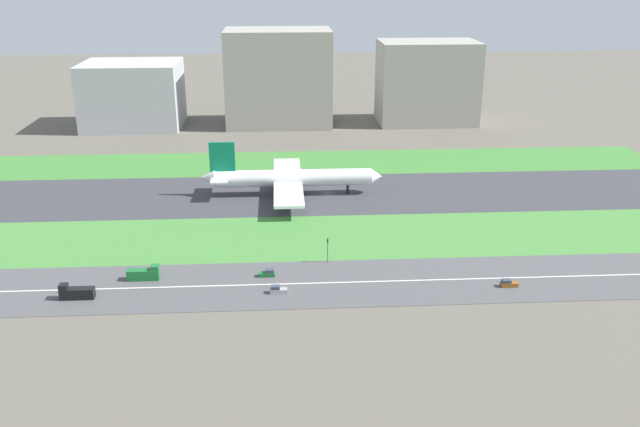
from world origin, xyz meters
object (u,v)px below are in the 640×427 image
car_3 (278,290)px  terminal_building (133,95)px  truck_2 (144,274)px  office_tower (427,82)px  fuel_tank_west (275,93)px  hangar_building (278,78)px  car_1 (267,273)px  traffic_light (328,248)px  car_0 (508,284)px  airliner (289,178)px  truck_0 (76,293)px

car_3 → terminal_building: size_ratio=0.09×
truck_2 → office_tower: size_ratio=0.17×
fuel_tank_west → hangar_building: bearing=-87.6°
car_3 → terminal_building: (-71.80, 192.00, 15.11)m
car_1 → truck_2: size_ratio=0.52×
car_3 → fuel_tank_west: (-0.39, 237.00, 7.09)m
traffic_light → car_0: bearing=-21.5°
office_tower → hangar_building: bearing=180.0°
traffic_light → hangar_building: 175.54m
car_0 → office_tower: office_tower is taller
car_1 → truck_2: 32.51m
airliner → car_1: 68.57m
terminal_building → office_tower: 149.35m
truck_2 → truck_0: bearing=-146.4°
truck_0 → traffic_light: size_ratio=1.17×
office_tower → fuel_tank_west: (-77.86, 45.00, -12.65)m
traffic_light → fuel_tank_west: 219.51m
car_1 → office_tower: (80.22, 182.00, 19.73)m
truck_2 → truck_0: 18.07m
truck_2 → traffic_light: bearing=9.2°
airliner → truck_2: size_ratio=7.74×
truck_0 → office_tower: office_tower is taller
traffic_light → car_1: bearing=-154.5°
car_3 → truck_0: size_ratio=0.52×
office_tower → car_3: bearing=-112.0°
terminal_building → hangar_building: bearing=0.0°
truck_0 → hangar_building: (51.79, 192.00, 22.09)m
terminal_building → truck_0: bearing=-83.6°
hangar_building → office_tower: hangar_building is taller
terminal_building → fuel_tank_west: 84.79m
truck_2 → car_3: truck_2 is taller
truck_2 → car_3: bearing=-15.8°
car_0 → truck_2: bearing=-6.0°
truck_2 → traffic_light: traffic_light is taller
truck_2 → car_0: truck_2 is taller
car_3 → terminal_building: bearing=-69.5°
airliner → hangar_building: (-2.80, 114.00, 17.53)m
truck_0 → truck_2: bearing=-146.4°
car_1 → fuel_tank_west: bearing=89.4°
airliner → fuel_tank_west: airliner is taller
car_0 → fuel_tank_west: size_ratio=0.24×
airliner → office_tower: size_ratio=1.32×
car_0 → terminal_building: terminal_building is taller
car_3 → fuel_tank_west: size_ratio=0.24×
car_0 → terminal_building: size_ratio=0.09×
office_tower → fuel_tank_west: 90.81m
car_1 → fuel_tank_west: fuel_tank_west is taller
truck_0 → traffic_light: traffic_light is taller
hangar_building → fuel_tank_west: (-1.88, 45.00, -15.75)m
car_3 → fuel_tank_west: bearing=-89.9°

